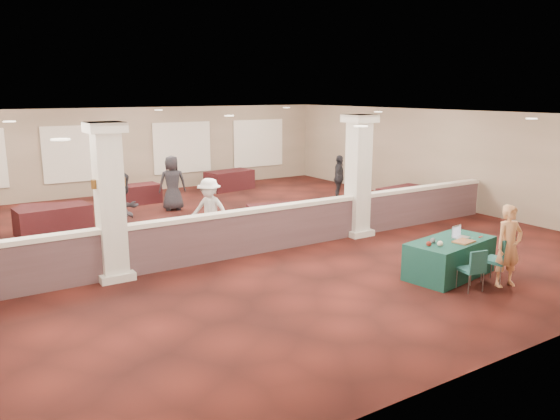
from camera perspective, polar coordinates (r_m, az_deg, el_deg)
ground at (r=14.42m, az=-5.08°, el=-2.96°), size 16.00×16.00×0.00m
wall_back at (r=21.45m, az=-15.19°, el=6.03°), size 16.00×0.04×3.20m
wall_front at (r=8.04m, az=22.25°, el=-4.39°), size 16.00×0.04×3.20m
wall_right at (r=19.10m, az=16.69°, el=5.22°), size 0.04×16.00×3.20m
ceiling at (r=13.93m, az=-5.33°, el=9.85°), size 16.00×16.00×0.02m
partition_wall at (r=13.01m, az=-2.06°, el=-2.02°), size 15.60×0.28×1.10m
column_left at (r=11.44m, az=-17.37°, el=0.92°), size 0.72×0.72×3.20m
column_right at (r=14.52m, az=8.17°, el=3.68°), size 0.72×0.72×3.20m
sconce_left at (r=11.31m, az=-18.85°, el=2.57°), size 0.12×0.12×0.18m
sconce_right at (r=11.45m, az=-16.14°, el=2.86°), size 0.12×0.12×0.18m
near_table at (r=11.95m, az=17.30°, el=-4.80°), size 2.14×1.32×0.77m
conf_chair_main at (r=11.75m, az=22.12°, el=-4.55°), size 0.54×0.55×0.95m
conf_chair_side at (r=11.15m, az=19.59°, el=-5.60°), size 0.49×0.49×0.83m
woman at (r=11.60m, az=22.77°, el=-3.49°), size 0.66×0.51×1.64m
far_table_front_left at (r=15.94m, az=-22.59°, el=-0.99°), size 1.95×1.10×0.76m
far_table_front_center at (r=15.43m, az=-0.29°, el=-0.64°), size 1.76×1.15×0.65m
far_table_front_right at (r=18.39m, az=12.68°, el=1.25°), size 1.83×1.08×0.70m
far_table_back_left at (r=16.48m, az=-22.78°, el=-0.72°), size 1.88×1.34×0.69m
far_table_back_center at (r=19.36m, az=-14.83°, el=1.60°), size 1.67×0.93×0.65m
far_table_back_right at (r=21.49m, az=-5.30°, el=3.12°), size 1.98×1.24×0.75m
attendee_a at (r=13.80m, az=-15.93°, el=-0.06°), size 1.03×0.91×1.88m
attendee_b at (r=13.96m, az=-7.37°, el=-0.04°), size 1.03×1.13×1.65m
attendee_c at (r=19.28m, az=6.18°, el=3.34°), size 0.99×0.98×1.61m
attendee_d at (r=17.93m, az=-11.18°, el=2.78°), size 0.97×0.69×1.78m
laptop_base at (r=12.09m, az=18.40°, el=-2.75°), size 0.38×0.30×0.02m
laptop_screen at (r=12.11m, az=17.95°, el=-2.07°), size 0.34×0.07×0.23m
screen_glow at (r=12.11m, az=17.97°, el=-2.15°), size 0.31×0.06×0.20m
knitting at (r=11.76m, az=18.65°, el=-3.14°), size 0.47×0.38×0.03m
yarn_cream at (r=11.30m, az=16.39°, el=-3.39°), size 0.12×0.12×0.12m
yarn_red at (r=11.25m, az=15.29°, el=-3.42°), size 0.11×0.11×0.11m
yarn_grey at (r=11.50m, az=15.69°, el=-3.09°), size 0.11×0.11×0.11m
scissors at (r=12.29m, az=20.23°, el=-2.65°), size 0.13×0.05×0.01m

